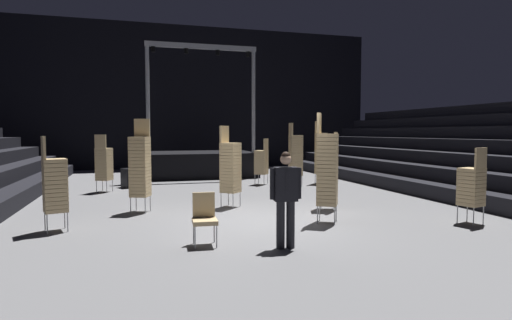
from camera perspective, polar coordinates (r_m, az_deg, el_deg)
The scene contains 16 objects.
ground_plane at distance 10.00m, azimuth 0.80°, elevation -8.35°, with size 22.00×30.00×0.10m, color slate.
arena_end_wall at distance 24.60m, azimuth -9.42°, elevation 8.28°, with size 22.00×0.30×8.00m, color black.
stage_riser at distance 19.95m, azimuth -7.79°, elevation -0.29°, with size 5.04×3.52×5.77m.
man_with_tie at distance 7.48m, azimuth 4.01°, elevation -4.56°, with size 0.57×0.27×1.71m.
chair_stack_front_left at distance 9.65m, azimuth 9.53°, elevation -1.11°, with size 0.61×0.61×2.48m.
chair_stack_front_right at distance 10.63m, azimuth 26.97°, elevation -3.07°, with size 0.55×0.55×1.71m.
chair_stack_mid_left at distance 16.13m, azimuth 5.33°, elevation 0.73°, with size 0.46×0.46×2.39m.
chair_stack_mid_right at distance 11.57m, azimuth -3.47°, elevation -0.88°, with size 0.62×0.62×2.22m.
chair_stack_mid_centre at distance 15.37m, azimuth -19.74°, elevation -0.42°, with size 0.59×0.59×1.96m.
chair_stack_rear_left at distance 16.54m, azimuth 0.75°, elevation -0.20°, with size 0.62×0.62×1.79m.
chair_stack_rear_right at distance 9.66m, azimuth -25.41°, elevation -2.92°, with size 0.55×0.55×1.96m.
chair_stack_rear_centre at distance 11.36m, azimuth 9.66°, elevation -1.45°, with size 0.56×0.56×2.05m.
chair_stack_aisle_left at distance 17.03m, azimuth 8.74°, elevation 1.00°, with size 0.62×0.62×2.48m.
chair_stack_aisle_right at distance 11.21m, azimuth -15.30°, elevation -0.73°, with size 0.57×0.57×2.39m.
equipment_road_case at distance 16.48m, azimuth -15.88°, elevation -2.27°, with size 0.90×0.60×0.71m, color black.
loose_chair_near_man at distance 7.82m, azimuth -6.94°, elevation -7.43°, with size 0.47×0.47×0.95m.
Camera 1 is at (-2.82, -9.36, 2.05)m, focal length 29.81 mm.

